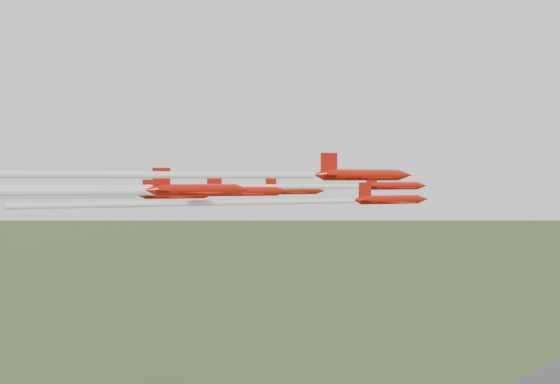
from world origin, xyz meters
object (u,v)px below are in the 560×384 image
Objects in this scene: jet_row3_mid at (131,193)px; jet_row4_right at (42,191)px; jet_row2_right at (310,201)px; jet_row3_left at (113,196)px; jet_row2_left at (219,192)px; jet_row3_right at (200,175)px; jet_lead at (295,187)px.

jet_row4_right reaches higher than jet_row3_mid.
jet_row3_left is (-38.62, 5.26, 0.03)m from jet_row2_right.
jet_row2_right is (23.43, -11.02, -0.66)m from jet_row2_left.
jet_row2_right is 1.04× the size of jet_row3_left.
jet_row3_right is 14.98m from jet_row4_right.
jet_row3_right is (14.08, -31.90, 1.28)m from jet_lead.
jet_lead is at bearing 138.72° from jet_row3_right.
jet_row3_right is (26.64, -31.13, 2.05)m from jet_row2_left.
jet_lead is 12.61m from jet_row2_left.
jet_row3_right is at bearing -2.05° from jet_row3_mid.
jet_row2_left is 25.90m from jet_row2_right.
jet_lead reaches higher than jet_row3_left.
jet_row3_right is at bearing -6.93° from jet_row3_left.
jet_lead reaches higher than jet_row3_mid.
jet_row2_left is 0.84× the size of jet_row3_mid.
jet_row4_right is at bearing -45.08° from jet_row2_left.
jet_row4_right is (0.42, -37.87, -0.17)m from jet_lead.
jet_row3_left is 49.00m from jet_row3_right.
jet_row3_left is at bearing -166.09° from jet_row2_right.
jet_row3_mid is at bearing -48.01° from jet_row2_left.
jet_row3_mid reaches higher than jet_row2_right.
jet_row4_right is (-13.66, -5.97, -1.45)m from jet_row3_right.
jet_row2_left is 41.02m from jet_row3_right.
jet_lead reaches higher than jet_row2_left.
jet_row2_left is at bearing 176.47° from jet_row2_right.
jet_row3_mid is at bearing 131.36° from jet_row4_right.
jet_lead is 22.66m from jet_row3_mid.
jet_row2_right is at bearing 54.26° from jet_row3_mid.
jet_row3_right is at bearing -59.26° from jet_row2_right.
jet_row4_right reaches higher than jet_row2_right.
jet_row3_left is (-15.20, -5.76, -0.63)m from jet_row2_left.
jet_lead is 1.09× the size of jet_row3_mid.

